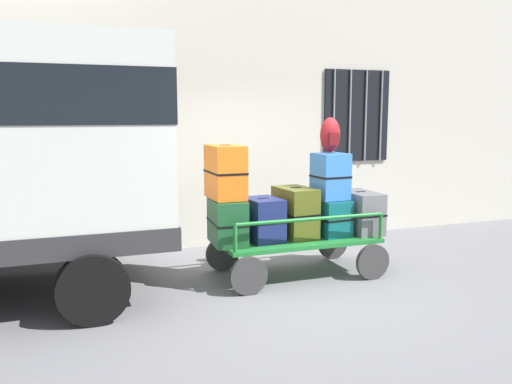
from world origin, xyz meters
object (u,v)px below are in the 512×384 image
suitcase_left_bottom (227,222)px  suitcase_midleft_bottom (263,220)px  suitcase_midright_bottom (329,217)px  suitcase_midright_middle (330,176)px  luggage_cart (296,245)px  backpack (330,135)px  suitcase_center_bottom (295,212)px  suitcase_left_middle (225,172)px  suitcase_right_bottom (360,212)px

suitcase_left_bottom → suitcase_midleft_bottom: size_ratio=1.21×
suitcase_midright_bottom → suitcase_midright_middle: (0.00, -0.00, 0.53)m
luggage_cart → backpack: backpack is taller
suitcase_midright_bottom → backpack: backpack is taller
backpack → suitcase_left_bottom: bearing=-177.8°
suitcase_center_bottom → suitcase_midright_bottom: 0.47m
suitcase_left_middle → suitcase_center_bottom: bearing=-0.8°
suitcase_midleft_bottom → suitcase_midright_bottom: 0.91m
suitcase_left_bottom → suitcase_midleft_bottom: suitcase_left_bottom is taller
suitcase_left_bottom → suitcase_midright_bottom: bearing=-0.4°
suitcase_left_bottom → suitcase_left_middle: bearing=90.0°
suitcase_midleft_bottom → suitcase_right_bottom: (1.36, 0.00, 0.00)m
suitcase_left_middle → suitcase_midright_middle: suitcase_left_middle is taller
suitcase_left_middle → suitcase_midright_bottom: size_ratio=1.11×
suitcase_midleft_bottom → backpack: (0.93, 0.06, 1.01)m
backpack → suitcase_left_middle: bearing=179.5°
suitcase_center_bottom → luggage_cart: bearing=-90.0°
suitcase_left_bottom → suitcase_midright_bottom: (1.36, -0.01, -0.04)m
suitcase_left_middle → suitcase_center_bottom: (0.91, -0.01, -0.54)m
suitcase_center_bottom → suitcase_right_bottom: bearing=-3.6°
luggage_cart → suitcase_midright_bottom: (0.45, -0.04, 0.33)m
luggage_cart → suitcase_left_bottom: (-0.91, -0.03, 0.37)m
backpack → suitcase_right_bottom: bearing=-7.7°
luggage_cart → suitcase_midright_middle: size_ratio=3.51×
suitcase_left_middle → suitcase_midleft_bottom: (0.45, -0.07, -0.59)m
suitcase_midleft_bottom → suitcase_right_bottom: suitcase_right_bottom is taller
suitcase_center_bottom → suitcase_midright_bottom: size_ratio=1.13×
suitcase_left_bottom → suitcase_midright_middle: (1.36, -0.01, 0.49)m
suitcase_center_bottom → suitcase_midright_middle: bearing=-8.0°
luggage_cart → suitcase_center_bottom: suitcase_center_bottom is taller
suitcase_right_bottom → backpack: backpack is taller
suitcase_right_bottom → suitcase_center_bottom: bearing=176.4°
suitcase_center_bottom → suitcase_right_bottom: 0.91m
luggage_cart → suitcase_midleft_bottom: (-0.45, -0.03, 0.37)m
suitcase_left_middle → suitcase_center_bottom: 1.06m
suitcase_left_middle → suitcase_midright_middle: 1.37m
luggage_cart → suitcase_left_middle: bearing=177.6°
suitcase_right_bottom → suitcase_midright_bottom: bearing=-179.4°
suitcase_right_bottom → suitcase_left_bottom: bearing=179.8°
suitcase_left_middle → suitcase_midright_middle: bearing=-3.2°
suitcase_left_middle → backpack: (1.39, -0.01, 0.42)m
suitcase_midright_bottom → suitcase_midright_middle: bearing=-90.0°
suitcase_midright_bottom → luggage_cart: bearing=175.5°
suitcase_midleft_bottom → suitcase_midright_middle: size_ratio=0.94×
backpack → suitcase_midleft_bottom: bearing=-176.2°
luggage_cart → suitcase_center_bottom: 0.42m
suitcase_midright_middle → backpack: size_ratio=1.34×
suitcase_midright_middle → suitcase_right_bottom: 0.67m
suitcase_midright_middle → backpack: (0.02, 0.07, 0.52)m
suitcase_center_bottom → suitcase_midright_middle: 0.64m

